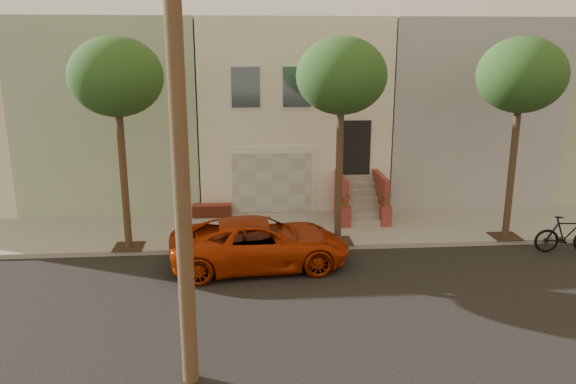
{
  "coord_description": "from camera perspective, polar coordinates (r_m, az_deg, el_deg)",
  "views": [
    {
      "loc": [
        -1.91,
        -12.73,
        6.14
      ],
      "look_at": [
        -0.65,
        3.0,
        2.03
      ],
      "focal_mm": 34.97,
      "sensor_mm": 36.0,
      "label": 1
    }
  ],
  "objects": [
    {
      "name": "pickup_truck",
      "position": [
        16.05,
        -2.85,
        -5.19
      ],
      "size": [
        5.29,
        2.82,
        1.41
      ],
      "primitive_type": "imported",
      "rotation": [
        0.0,
        0.0,
        1.67
      ],
      "color": "#AD2A04",
      "rests_on": "ground"
    },
    {
      "name": "sidewalk",
      "position": [
        19.16,
        1.38,
        -3.85
      ],
      "size": [
        40.0,
        3.7,
        0.15
      ],
      "primitive_type": "cube",
      "color": "gray",
      "rests_on": "ground"
    },
    {
      "name": "ground",
      "position": [
        14.26,
        3.64,
        -10.93
      ],
      "size": [
        90.0,
        90.0,
        0.0
      ],
      "primitive_type": "plane",
      "color": "black",
      "rests_on": "ground"
    },
    {
      "name": "house_row",
      "position": [
        24.12,
        -0.01,
        8.67
      ],
      "size": [
        33.1,
        11.7,
        7.0
      ],
      "color": "beige",
      "rests_on": "sidewalk"
    },
    {
      "name": "tree_right",
      "position": [
        18.66,
        22.65,
        10.8
      ],
      "size": [
        2.7,
        2.57,
        6.3
      ],
      "color": "#2D2116",
      "rests_on": "sidewalk"
    },
    {
      "name": "motorcycle",
      "position": [
        19.11,
        26.48,
        -3.9
      ],
      "size": [
        1.97,
        0.74,
        1.16
      ],
      "primitive_type": "imported",
      "rotation": [
        0.0,
        0.0,
        1.47
      ],
      "color": "black",
      "rests_on": "ground"
    },
    {
      "name": "tree_mid",
      "position": [
        16.9,
        5.45,
        11.55
      ],
      "size": [
        2.7,
        2.57,
        6.3
      ],
      "color": "#2D2116",
      "rests_on": "sidewalk"
    },
    {
      "name": "tree_left",
      "position": [
        17.03,
        -17.06,
        11.01
      ],
      "size": [
        2.7,
        2.57,
        6.3
      ],
      "color": "#2D2116",
      "rests_on": "sidewalk"
    }
  ]
}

